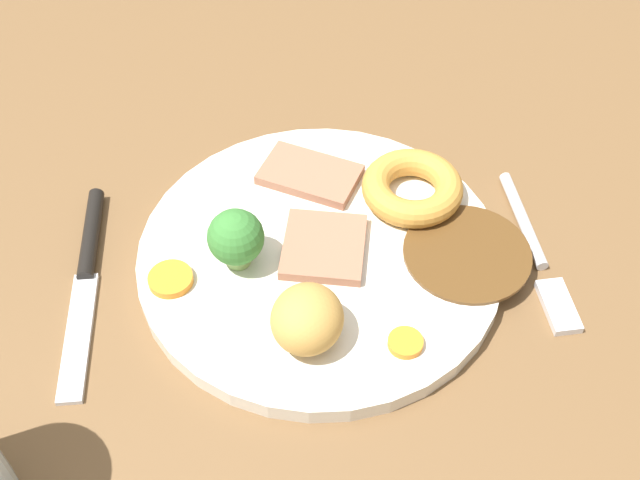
{
  "coord_description": "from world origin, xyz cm",
  "views": [
    {
      "loc": [
        3.42,
        37.68,
        48.67
      ],
      "look_at": [
        -1.91,
        0.85,
        6.0
      ],
      "focal_mm": 44.23,
      "sensor_mm": 36.0,
      "label": 1
    }
  ],
  "objects": [
    {
      "name": "knife",
      "position": [
        15.09,
        -0.51,
        4.05
      ],
      "size": [
        2.53,
        18.55,
        1.2
      ],
      "rotation": [
        0.0,
        0.0,
        1.51
      ],
      "color": "black",
      "rests_on": "dining_table"
    },
    {
      "name": "dining_table",
      "position": [
        0.0,
        0.0,
        1.8
      ],
      "size": [
        120.0,
        84.0,
        3.6
      ],
      "primitive_type": "cube",
      "color": "brown",
      "rests_on": "ground"
    },
    {
      "name": "carrot_coin_back",
      "position": [
        -6.28,
        9.89,
        5.27
      ],
      "size": [
        2.36,
        2.36,
        0.54
      ],
      "primitive_type": "cylinder",
      "color": "orange",
      "rests_on": "dinner_plate"
    },
    {
      "name": "carrot_coin_front",
      "position": [
        8.89,
        2.34,
        5.3
      ],
      "size": [
        3.16,
        3.16,
        0.6
      ],
      "primitive_type": "cylinder",
      "color": "orange",
      "rests_on": "dinner_plate"
    },
    {
      "name": "meat_slice_main",
      "position": [
        -2.17,
        1.0,
        5.4
      ],
      "size": [
        7.25,
        7.56,
        0.8
      ],
      "primitive_type": "cube",
      "rotation": [
        0.0,
        0.0,
        4.46
      ],
      "color": "#9E664C",
      "rests_on": "dinner_plate"
    },
    {
      "name": "gravy_pool",
      "position": [
        -12.38,
        2.88,
        5.15
      ],
      "size": [
        9.31,
        9.31,
        0.3
      ],
      "primitive_type": "cylinder",
      "color": "#563819",
      "rests_on": "dinner_plate"
    },
    {
      "name": "roast_potato_left",
      "position": [
        -0.1,
        8.25,
        6.96
      ],
      "size": [
        6.2,
        6.49,
        3.92
      ],
      "primitive_type": "ellipsoid",
      "rotation": [
        0.0,
        0.0,
        2.82
      ],
      "color": "#BC8C42",
      "rests_on": "dinner_plate"
    },
    {
      "name": "fork",
      "position": [
        -17.91,
        2.71,
        3.99
      ],
      "size": [
        2.02,
        15.26,
        0.9
      ],
      "rotation": [
        0.0,
        0.0,
        1.57
      ],
      "color": "silver",
      "rests_on": "dining_table"
    },
    {
      "name": "broccoli_floret",
      "position": [
        4.04,
        1.19,
        7.56
      ],
      "size": [
        4.02,
        4.02,
        4.69
      ],
      "color": "#8CB766",
      "rests_on": "dinner_plate"
    },
    {
      "name": "dinner_plate",
      "position": [
        -1.91,
        0.85,
        4.3
      ],
      "size": [
        26.62,
        26.62,
        1.4
      ],
      "primitive_type": "cylinder",
      "color": "silver",
      "rests_on": "dining_table"
    },
    {
      "name": "meat_slice_under",
      "position": [
        -2.17,
        -6.56,
        5.4
      ],
      "size": [
        8.83,
        7.84,
        0.8
      ],
      "primitive_type": "cube",
      "rotation": [
        0.0,
        0.0,
        2.6
      ],
      "color": "#9E664C",
      "rests_on": "dinner_plate"
    },
    {
      "name": "yorkshire_pudding",
      "position": [
        -9.64,
        -3.34,
        6.07
      ],
      "size": [
        7.76,
        7.76,
        2.14
      ],
      "primitive_type": "torus",
      "color": "#C68938",
      "rests_on": "dinner_plate"
    }
  ]
}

